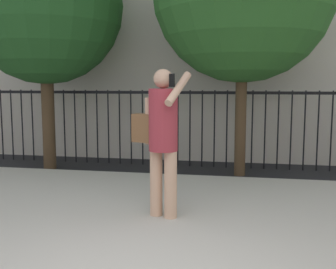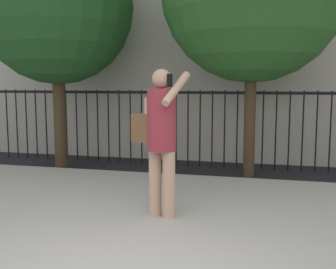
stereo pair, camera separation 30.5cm
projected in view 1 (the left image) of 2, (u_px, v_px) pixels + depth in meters
name	position (u px, v px, depth m)	size (l,w,h in m)	color
sidewalk	(180.00, 220.00, 5.02)	(28.00, 4.40, 0.15)	#B2ADA3
iron_fence	(208.00, 118.00, 8.52)	(12.03, 0.04, 1.60)	black
pedestrian_on_phone	(161.00, 132.00, 4.83)	(0.72, 0.54, 1.75)	tan
street_tree_near	(44.00, 6.00, 8.06)	(3.08, 3.08, 4.79)	#4C3823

